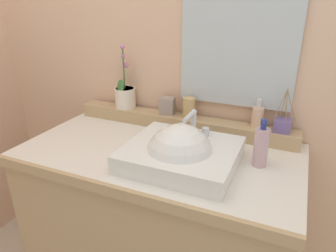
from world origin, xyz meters
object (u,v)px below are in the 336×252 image
soap_dispenser (258,116)px  lotion_bottle (261,146)px  tumbler_cup (189,108)px  reed_diffuser (282,125)px  sink_basin (180,156)px  potted_plant (125,95)px  trinket_box (167,106)px

soap_dispenser → lotion_bottle: size_ratio=0.68×
tumbler_cup → reed_diffuser: 0.45m
sink_basin → potted_plant: bearing=142.7°
trinket_box → lotion_bottle: 0.56m
trinket_box → sink_basin: bearing=-65.9°
sink_basin → lotion_bottle: (0.29, 0.12, 0.05)m
soap_dispenser → tumbler_cup: soap_dispenser is taller
soap_dispenser → trinket_box: soap_dispenser is taller
trinket_box → potted_plant: bearing=171.6°
potted_plant → trinket_box: (0.25, -0.00, -0.02)m
potted_plant → tumbler_cup: potted_plant is taller
sink_basin → soap_dispenser: (0.24, 0.36, 0.08)m
lotion_bottle → sink_basin: bearing=-158.1°
tumbler_cup → reed_diffuser: (0.44, 0.00, -0.02)m
tumbler_cup → potted_plant: bearing=179.2°
sink_basin → soap_dispenser: 0.44m
sink_basin → lotion_bottle: size_ratio=2.23×
sink_basin → potted_plant: size_ratio=1.29×
reed_diffuser → lotion_bottle: 0.24m
soap_dispenser → lotion_bottle: soap_dispenser is taller
potted_plant → tumbler_cup: 0.37m
soap_dispenser → trinket_box: (-0.45, -0.01, -0.01)m
tumbler_cup → trinket_box: (-0.12, 0.00, -0.01)m
soap_dispenser → tumbler_cup: bearing=-177.6°
tumbler_cup → lotion_bottle: size_ratio=0.51×
reed_diffuser → trinket_box: (-0.56, -0.00, 0.01)m
sink_basin → soap_dispenser: size_ratio=3.29×
reed_diffuser → trinket_box: size_ratio=2.32×
soap_dispenser → trinket_box: 0.45m
tumbler_cup → reed_diffuser: bearing=0.3°
potted_plant → reed_diffuser: 0.82m
sink_basin → soap_dispenser: bearing=56.7°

